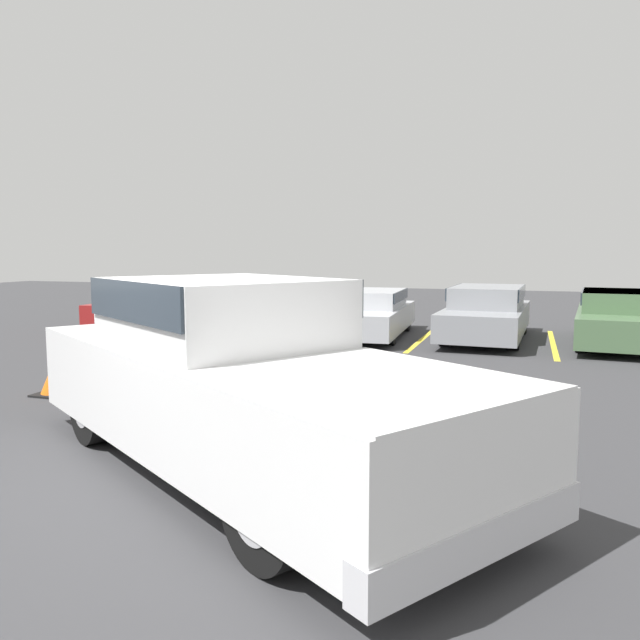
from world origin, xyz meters
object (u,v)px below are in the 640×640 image
(parked_sedan_d, at_px, (487,311))
(traffic_cone, at_px, (53,381))
(parked_sedan_e, at_px, (618,317))
(parked_sedan_a, at_px, (159,303))
(parked_sedan_c, at_px, (368,312))
(pickup_truck, at_px, (239,377))
(parked_sedan_b, at_px, (264,306))

(parked_sedan_d, relative_size, traffic_cone, 9.58)
(parked_sedan_e, bearing_deg, parked_sedan_a, -83.98)
(parked_sedan_c, distance_m, parked_sedan_d, 2.89)
(parked_sedan_c, relative_size, traffic_cone, 8.97)
(pickup_truck, relative_size, parked_sedan_e, 1.26)
(pickup_truck, height_order, parked_sedan_a, pickup_truck)
(parked_sedan_b, distance_m, parked_sedan_e, 8.70)
(parked_sedan_b, xyz_separation_m, traffic_cone, (0.06, -7.96, -0.44))
(pickup_truck, height_order, parked_sedan_c, pickup_truck)
(pickup_truck, distance_m, parked_sedan_e, 11.04)
(parked_sedan_c, bearing_deg, parked_sedan_b, -97.96)
(parked_sedan_a, xyz_separation_m, traffic_cone, (3.28, -7.89, -0.45))
(pickup_truck, xyz_separation_m, parked_sedan_e, (4.59, 10.04, -0.27))
(parked_sedan_a, distance_m, traffic_cone, 8.56)
(parked_sedan_a, bearing_deg, parked_sedan_c, 84.81)
(parked_sedan_e, bearing_deg, pickup_truck, -19.23)
(parked_sedan_a, bearing_deg, parked_sedan_d, 87.68)
(parked_sedan_c, relative_size, parked_sedan_e, 0.95)
(parked_sedan_b, bearing_deg, pickup_truck, 21.95)
(parked_sedan_c, relative_size, parked_sedan_d, 0.94)
(parked_sedan_c, bearing_deg, traffic_cone, -23.54)
(pickup_truck, distance_m, parked_sedan_d, 10.22)
(parked_sedan_b, bearing_deg, parked_sedan_a, -89.27)
(parked_sedan_c, xyz_separation_m, parked_sedan_d, (2.87, 0.36, 0.07))
(traffic_cone, bearing_deg, pickup_truck, -26.36)
(parked_sedan_d, distance_m, traffic_cone, 9.92)
(parked_sedan_e, xyz_separation_m, traffic_cone, (-8.64, -8.03, -0.45))
(parked_sedan_c, bearing_deg, pickup_truck, 3.86)
(parked_sedan_e, height_order, traffic_cone, parked_sedan_e)
(pickup_truck, bearing_deg, parked_sedan_b, 145.65)
(parked_sedan_d, bearing_deg, parked_sedan_b, -86.24)
(parked_sedan_b, relative_size, parked_sedan_c, 0.96)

